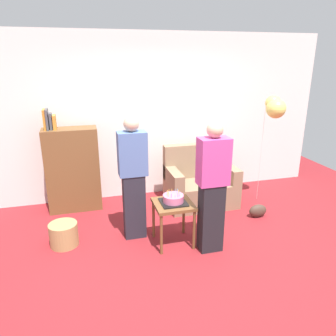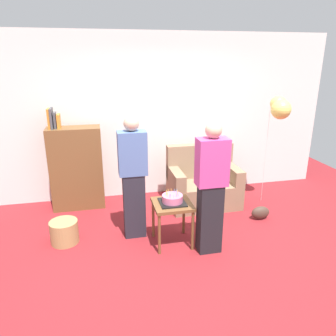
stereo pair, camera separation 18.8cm
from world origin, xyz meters
The scene contains 11 objects.
ground_plane centered at (0.00, 0.00, 0.00)m, with size 8.00×8.00×0.00m, color maroon.
wall_back centered at (0.00, 2.05, 1.35)m, with size 6.00×0.10×2.70m, color silver.
couch centered at (0.62, 1.36, 0.34)m, with size 1.10×0.70×0.96m.
bookshelf centered at (-1.36, 1.69, 0.66)m, with size 0.80×0.36×1.60m.
side_table centered at (-0.14, 0.29, 0.49)m, with size 0.48×0.48×0.57m.
birthday_cake centered at (-0.14, 0.29, 0.62)m, with size 0.32×0.32×0.17m.
person_blowing_candles centered at (-0.59, 0.61, 0.83)m, with size 0.36×0.22×1.63m.
person_holding_cake centered at (0.26, 0.04, 0.83)m, with size 0.36×0.22×1.63m.
wicker_basket centered at (-1.51, 0.61, 0.15)m, with size 0.36×0.36×0.30m, color #A88451.
handbag centered at (1.30, 0.65, 0.10)m, with size 0.28×0.14×0.20m, color #473328.
balloon_bunch centered at (1.76, 1.20, 1.57)m, with size 0.30×0.37×1.74m.
Camera 1 is at (-1.18, -3.26, 2.30)m, focal length 34.64 mm.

